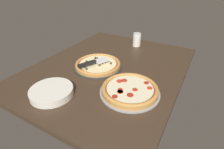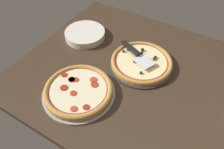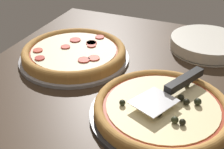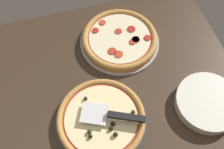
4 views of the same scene
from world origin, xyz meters
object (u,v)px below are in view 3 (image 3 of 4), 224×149
(pizza_back, at_px, (74,52))
(pizza_front, at_px, (162,108))
(plate_stack, at_px, (207,44))
(serving_spatula, at_px, (178,85))

(pizza_back, bearing_deg, pizza_front, -117.09)
(plate_stack, bearing_deg, pizza_front, 173.63)
(pizza_back, bearing_deg, plate_stack, -58.02)
(pizza_front, height_order, plate_stack, pizza_front)
(serving_spatula, bearing_deg, pizza_back, 72.81)
(serving_spatula, relative_size, plate_stack, 0.95)
(plate_stack, bearing_deg, pizza_back, 121.98)
(pizza_front, height_order, serving_spatula, serving_spatula)
(pizza_front, relative_size, plate_stack, 1.34)
(pizza_front, xyz_separation_m, serving_spatula, (0.06, -0.02, 0.03))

